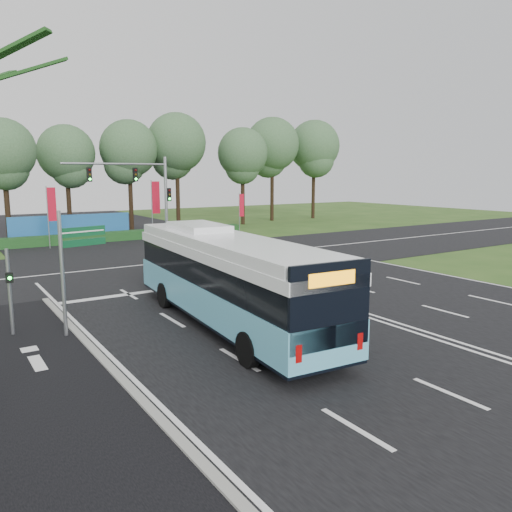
% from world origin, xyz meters
% --- Properties ---
extents(ground, '(120.00, 120.00, 0.00)m').
position_xyz_m(ground, '(0.00, 0.00, 0.00)').
color(ground, '#294B19').
rests_on(ground, ground).
extents(road_main, '(20.00, 120.00, 0.04)m').
position_xyz_m(road_main, '(0.00, 0.00, 0.02)').
color(road_main, black).
rests_on(road_main, ground).
extents(road_cross, '(120.00, 14.00, 0.05)m').
position_xyz_m(road_cross, '(0.00, 12.00, 0.03)').
color(road_cross, black).
rests_on(road_cross, ground).
extents(bike_path, '(5.00, 18.00, 0.06)m').
position_xyz_m(bike_path, '(-12.50, -3.00, 0.03)').
color(bike_path, black).
rests_on(bike_path, ground).
extents(kerb_strip, '(0.25, 18.00, 0.12)m').
position_xyz_m(kerb_strip, '(-10.10, -3.00, 0.06)').
color(kerb_strip, gray).
rests_on(kerb_strip, ground).
extents(city_bus, '(3.59, 12.79, 3.62)m').
position_xyz_m(city_bus, '(-5.11, -1.71, 1.82)').
color(city_bus, '#59B1CF').
rests_on(city_bus, ground).
extents(pedestrian_signal, '(0.26, 0.40, 3.10)m').
position_xyz_m(pedestrian_signal, '(-12.01, 1.34, 1.69)').
color(pedestrian_signal, gray).
rests_on(pedestrian_signal, ground).
extents(street_sign, '(1.69, 0.45, 4.41)m').
position_xyz_m(street_sign, '(-10.12, 0.32, 2.75)').
color(street_sign, gray).
rests_on(street_sign, ground).
extents(banner_flag_left, '(0.70, 0.14, 4.75)m').
position_xyz_m(banner_flag_left, '(-6.41, 22.70, 3.09)').
color(banner_flag_left, gray).
rests_on(banner_flag_left, ground).
extents(banner_flag_mid, '(0.76, 0.10, 5.14)m').
position_xyz_m(banner_flag_mid, '(2.15, 23.31, 3.33)').
color(banner_flag_mid, gray).
rests_on(banner_flag_mid, ground).
extents(banner_flag_right, '(0.58, 0.11, 3.91)m').
position_xyz_m(banner_flag_right, '(10.21, 22.29, 2.57)').
color(banner_flag_right, gray).
rests_on(banner_flag_right, ground).
extents(traffic_light_gantry, '(8.41, 0.28, 7.00)m').
position_xyz_m(traffic_light_gantry, '(0.21, 20.50, 4.66)').
color(traffic_light_gantry, gray).
rests_on(traffic_light_gantry, ground).
extents(hedge, '(22.00, 1.20, 0.80)m').
position_xyz_m(hedge, '(0.00, 24.50, 0.40)').
color(hedge, '#153C18').
rests_on(hedge, ground).
extents(blue_hoarding, '(10.00, 0.30, 2.20)m').
position_xyz_m(blue_hoarding, '(-4.00, 27.00, 1.10)').
color(blue_hoarding, '#1C5A9A').
rests_on(blue_hoarding, ground).
extents(eucalyptus_row, '(55.11, 9.94, 12.43)m').
position_xyz_m(eucalyptus_row, '(4.73, 31.79, 8.50)').
color(eucalyptus_row, black).
rests_on(eucalyptus_row, ground).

